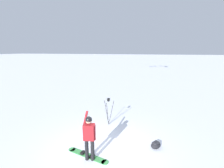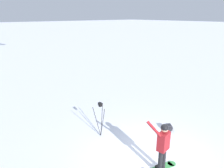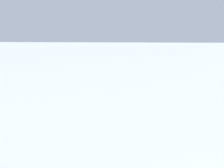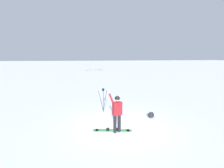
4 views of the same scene
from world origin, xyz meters
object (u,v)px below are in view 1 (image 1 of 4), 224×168
Objects in this scene: snowboard at (87,155)px; gear_bag_large at (156,145)px; camera_tripod at (109,106)px; snowboarder at (89,134)px.

gear_bag_large is at bearing -154.30° from snowboard.
camera_tripod is (-0.01, -2.81, 1.04)m from snowboard.
snowboard is (0.18, -0.18, -1.03)m from snowboarder.
gear_bag_large is at bearing 148.04° from camera_tripod.
snowboarder is 0.96× the size of snowboard.
gear_bag_large is at bearing -149.34° from snowboarder.
camera_tripod is (2.53, -1.58, 0.91)m from gear_bag_large.
snowboarder is 1.17× the size of camera_tripod.
gear_bag_large is (-2.55, -1.23, 0.12)m from snowboard.
snowboarder is 2.99m from camera_tripod.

